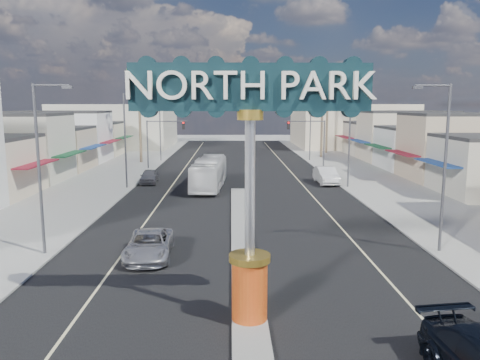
{
  "coord_description": "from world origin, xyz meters",
  "views": [
    {
      "loc": [
        -0.67,
        -14.15,
        7.93
      ],
      "look_at": [
        -0.17,
        11.08,
        3.86
      ],
      "focal_mm": 35.0,
      "sensor_mm": 36.0,
      "label": 1
    }
  ],
  "objects_px": {
    "palm_right_mid": "(323,86)",
    "city_bus": "(209,173)",
    "streetlight_r_far": "(309,125)",
    "car_parked_right": "(326,175)",
    "traffic_signal_left": "(162,135)",
    "traffic_signal_right": "(310,134)",
    "streetlight_l_mid": "(127,136)",
    "suv_left": "(149,245)",
    "palm_right_far": "(328,76)",
    "gateway_sign": "(250,163)",
    "streetlight_r_near": "(442,160)",
    "palm_left_far": "(138,78)",
    "car_parked_left": "(149,176)",
    "streetlight_l_far": "(161,125)",
    "streetlight_r_mid": "(348,135)",
    "streetlight_l_near": "(42,161)"
  },
  "relations": [
    {
      "from": "streetlight_r_near",
      "to": "palm_right_mid",
      "type": "relative_size",
      "value": 0.74
    },
    {
      "from": "streetlight_l_mid",
      "to": "streetlight_r_near",
      "type": "distance_m",
      "value": 28.9
    },
    {
      "from": "streetlight_r_near",
      "to": "streetlight_r_far",
      "type": "bearing_deg",
      "value": 90.0
    },
    {
      "from": "traffic_signal_right",
      "to": "streetlight_l_mid",
      "type": "distance_m",
      "value": 24.11
    },
    {
      "from": "car_parked_left",
      "to": "streetlight_l_far",
      "type": "bearing_deg",
      "value": 91.93
    },
    {
      "from": "streetlight_l_mid",
      "to": "palm_right_far",
      "type": "distance_m",
      "value": 41.53
    },
    {
      "from": "palm_right_far",
      "to": "city_bus",
      "type": "bearing_deg",
      "value": -119.19
    },
    {
      "from": "streetlight_r_far",
      "to": "car_parked_right",
      "type": "bearing_deg",
      "value": -94.2
    },
    {
      "from": "suv_left",
      "to": "car_parked_left",
      "type": "height_order",
      "value": "car_parked_left"
    },
    {
      "from": "traffic_signal_right",
      "to": "palm_left_far",
      "type": "bearing_deg",
      "value": 164.85
    },
    {
      "from": "traffic_signal_left",
      "to": "palm_right_far",
      "type": "distance_m",
      "value": 31.22
    },
    {
      "from": "streetlight_l_near",
      "to": "streetlight_r_near",
      "type": "xyz_separation_m",
      "value": [
        20.87,
        0.0,
        0.0
      ]
    },
    {
      "from": "streetlight_r_mid",
      "to": "car_parked_right",
      "type": "xyz_separation_m",
      "value": [
        -1.43,
        2.51,
        -4.22
      ]
    },
    {
      "from": "streetlight_r_far",
      "to": "traffic_signal_right",
      "type": "bearing_deg",
      "value": -98.86
    },
    {
      "from": "palm_right_far",
      "to": "suv_left",
      "type": "height_order",
      "value": "palm_right_far"
    },
    {
      "from": "streetlight_l_mid",
      "to": "palm_right_mid",
      "type": "relative_size",
      "value": 0.74
    },
    {
      "from": "traffic_signal_left",
      "to": "streetlight_r_near",
      "type": "bearing_deg",
      "value": -60.01
    },
    {
      "from": "streetlight_r_far",
      "to": "city_bus",
      "type": "height_order",
      "value": "streetlight_r_far"
    },
    {
      "from": "streetlight_l_mid",
      "to": "suv_left",
      "type": "distance_m",
      "value": 21.65
    },
    {
      "from": "palm_left_far",
      "to": "streetlight_l_far",
      "type": "bearing_deg",
      "value": 37.92
    },
    {
      "from": "suv_left",
      "to": "city_bus",
      "type": "bearing_deg",
      "value": 81.46
    },
    {
      "from": "gateway_sign",
      "to": "streetlight_l_near",
      "type": "xyz_separation_m",
      "value": [
        -10.43,
        8.02,
        -0.86
      ]
    },
    {
      "from": "suv_left",
      "to": "city_bus",
      "type": "xyz_separation_m",
      "value": [
        2.2,
        20.7,
        0.77
      ]
    },
    {
      "from": "car_parked_right",
      "to": "city_bus",
      "type": "height_order",
      "value": "city_bus"
    },
    {
      "from": "gateway_sign",
      "to": "streetlight_l_near",
      "type": "distance_m",
      "value": 13.19
    },
    {
      "from": "streetlight_r_mid",
      "to": "car_parked_right",
      "type": "height_order",
      "value": "streetlight_r_mid"
    },
    {
      "from": "streetlight_l_mid",
      "to": "traffic_signal_right",
      "type": "bearing_deg",
      "value": 35.5
    },
    {
      "from": "traffic_signal_left",
      "to": "suv_left",
      "type": "bearing_deg",
      "value": -83.0
    },
    {
      "from": "traffic_signal_left",
      "to": "palm_right_mid",
      "type": "xyz_separation_m",
      "value": [
        22.18,
        12.01,
        6.33
      ]
    },
    {
      "from": "streetlight_l_mid",
      "to": "car_parked_left",
      "type": "bearing_deg",
      "value": 65.39
    },
    {
      "from": "streetlight_r_near",
      "to": "palm_left_far",
      "type": "xyz_separation_m",
      "value": [
        -23.43,
        40.0,
        6.43
      ]
    },
    {
      "from": "streetlight_l_far",
      "to": "streetlight_r_near",
      "type": "xyz_separation_m",
      "value": [
        20.87,
        -42.0,
        0.0
      ]
    },
    {
      "from": "streetlight_l_near",
      "to": "city_bus",
      "type": "height_order",
      "value": "streetlight_l_near"
    },
    {
      "from": "suv_left",
      "to": "streetlight_r_mid",
      "type": "bearing_deg",
      "value": 50.61
    },
    {
      "from": "traffic_signal_left",
      "to": "traffic_signal_right",
      "type": "bearing_deg",
      "value": 0.0
    },
    {
      "from": "streetlight_r_far",
      "to": "streetlight_l_mid",
      "type": "bearing_deg",
      "value": -133.48
    },
    {
      "from": "traffic_signal_left",
      "to": "streetlight_l_mid",
      "type": "height_order",
      "value": "streetlight_l_mid"
    },
    {
      "from": "streetlight_r_near",
      "to": "city_bus",
      "type": "bearing_deg",
      "value": 123.11
    },
    {
      "from": "streetlight_r_mid",
      "to": "streetlight_l_far",
      "type": "bearing_deg",
      "value": 133.48
    },
    {
      "from": "streetlight_l_far",
      "to": "gateway_sign",
      "type": "bearing_deg",
      "value": -78.22
    },
    {
      "from": "streetlight_r_near",
      "to": "palm_right_far",
      "type": "distance_m",
      "value": 52.71
    },
    {
      "from": "streetlight_l_mid",
      "to": "palm_right_far",
      "type": "relative_size",
      "value": 0.64
    },
    {
      "from": "streetlight_r_far",
      "to": "car_parked_right",
      "type": "distance_m",
      "value": 20.0
    },
    {
      "from": "traffic_signal_left",
      "to": "palm_left_far",
      "type": "xyz_separation_m",
      "value": [
        -3.82,
        6.01,
        7.22
      ]
    },
    {
      "from": "traffic_signal_left",
      "to": "streetlight_r_far",
      "type": "distance_m",
      "value": 21.2
    },
    {
      "from": "palm_left_far",
      "to": "car_parked_right",
      "type": "xyz_separation_m",
      "value": [
        22.0,
        -17.49,
        -10.65
      ]
    },
    {
      "from": "streetlight_r_near",
      "to": "streetlight_r_far",
      "type": "distance_m",
      "value": 42.0
    },
    {
      "from": "palm_right_mid",
      "to": "city_bus",
      "type": "distance_m",
      "value": 31.57
    },
    {
      "from": "streetlight_l_near",
      "to": "streetlight_r_near",
      "type": "distance_m",
      "value": 20.87
    },
    {
      "from": "palm_right_far",
      "to": "gateway_sign",
      "type": "bearing_deg",
      "value": -104.03
    }
  ]
}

